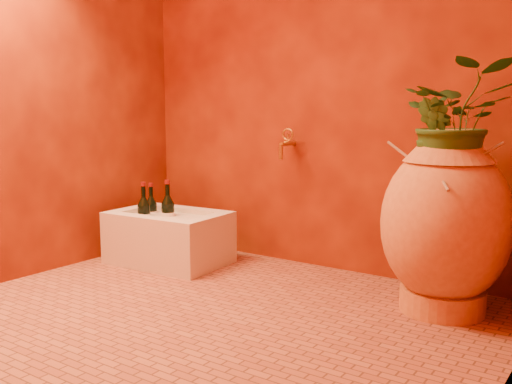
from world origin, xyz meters
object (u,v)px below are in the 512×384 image
Objects in this scene: stone_basin at (169,239)px; wall_tap at (286,142)px; wine_bottle_b at (168,215)px; wine_bottle_c at (144,216)px; amphora at (446,223)px; wine_bottle_a at (152,213)px.

stone_basin is 3.96× the size of wall_tap.
wine_bottle_b is 0.14m from wine_bottle_c.
wine_bottle_c is 0.97m from wall_tap.
wine_bottle_a is at bearing -178.02° from amphora.
amphora is 1.66m from stone_basin.
stone_basin is at bearing -12.86° from wine_bottle_a.
wine_bottle_b is (-1.66, -0.09, -0.12)m from amphora.
wine_bottle_c is at bearing -62.57° from wine_bottle_a.
stone_basin is at bearing -40.69° from wine_bottle_b.
wine_bottle_c is (-0.12, -0.09, 0.14)m from stone_basin.
amphora reaches higher than wine_bottle_b.
amphora is at bearing 3.70° from stone_basin.
wall_tap reaches higher than stone_basin.
amphora is at bearing 3.05° from wine_bottle_b.
wine_bottle_b is (-0.02, 0.02, 0.14)m from stone_basin.
amphora reaches higher than stone_basin.
stone_basin is 0.20m from wine_bottle_c.
stone_basin is 2.20× the size of wine_bottle_c.
amphora is 1.77m from wine_bottle_c.
wine_bottle_c is (-1.76, -0.19, -0.13)m from amphora.
stone_basin is 2.38× the size of wine_bottle_a.
wine_bottle_b is at bearing -176.95° from amphora.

